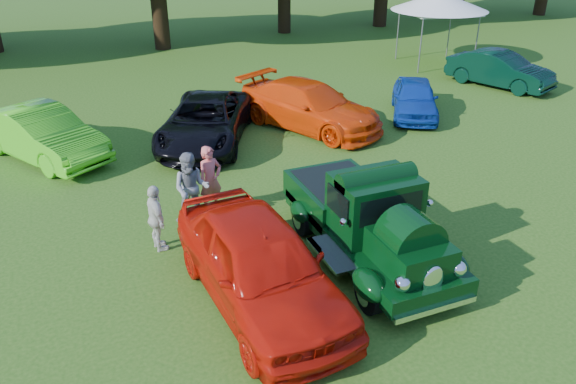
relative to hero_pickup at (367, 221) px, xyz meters
name	(u,v)px	position (x,y,z in m)	size (l,w,h in m)	color
ground	(380,277)	(-0.11, -0.83, -0.85)	(120.00, 120.00, 0.00)	#265113
hero_pickup	(367,221)	(0.00, 0.00, 0.00)	(2.35, 5.04, 1.97)	black
red_convertible	(260,264)	(-2.63, -0.64, 0.00)	(2.01, 5.00, 1.71)	red
back_car_lime	(42,134)	(-6.21, 8.32, -0.09)	(1.62, 4.66, 1.53)	#45C61A
back_car_black	(205,121)	(-1.43, 7.69, -0.13)	(2.40, 5.20, 1.45)	black
back_car_orange	(310,106)	(2.19, 7.68, -0.08)	(2.15, 5.30, 1.54)	#EC3E08
back_car_blue	(415,98)	(6.21, 7.41, -0.21)	(1.53, 3.79, 1.29)	#0E369D
back_car_green	(500,69)	(11.61, 9.18, -0.14)	(1.52, 4.36, 1.44)	black
spectator_pink	(210,180)	(-2.51, 3.18, 0.01)	(0.63, 0.41, 1.72)	#E2625D
spectator_grey	(191,189)	(-3.06, 2.85, 0.03)	(0.86, 0.67, 1.76)	gray
spectator_white	(156,218)	(-4.06, 1.95, -0.09)	(0.90, 0.37, 1.53)	silver
canopy_tent	(440,2)	(11.34, 13.37, 2.04)	(5.19, 5.19, 3.33)	white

